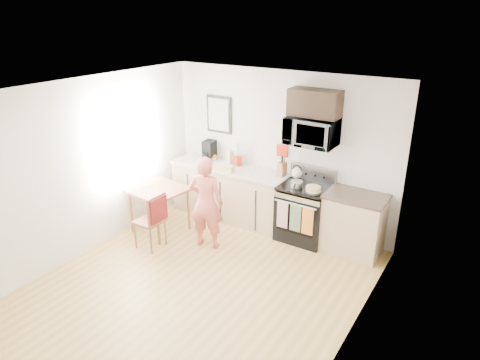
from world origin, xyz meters
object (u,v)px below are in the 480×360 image
Objects in this scene: range at (304,214)px; dining_table at (159,194)px; cake at (313,189)px; microwave at (312,131)px; chair at (155,215)px; person at (206,203)px.

dining_table is at bearing -153.97° from range.
cake reaches higher than dining_table.
range is at bearing -89.94° from microwave.
chair is at bearing -146.01° from cake.
microwave is 2.79× the size of cake.
range reaches higher than dining_table.
person is at bearing -139.19° from range.
range is 1.33m from microwave.
chair is at bearing 22.98° from person.
dining_table is at bearing -159.89° from cake.
microwave is at bearing 42.68° from chair.
person is 1.62m from cake.
microwave is (-0.00, 0.10, 1.32)m from range.
chair is at bearing -53.75° from dining_table.
person is 0.79m from chair.
range is at bearing 137.56° from cake.
person reaches higher than dining_table.
dining_table is 2.95× the size of cake.
microwave is at bearing 90.06° from range.
person reaches higher than range.
microwave is 2.67m from chair.
range is 0.79× the size of person.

